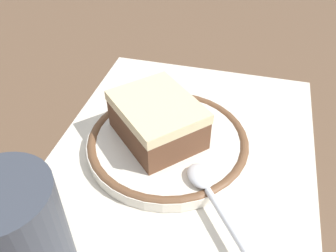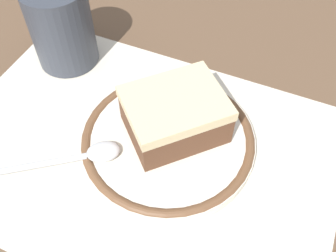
% 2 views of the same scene
% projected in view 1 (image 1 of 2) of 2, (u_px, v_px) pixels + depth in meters
% --- Properties ---
extents(ground_plane, '(2.40, 2.40, 0.00)m').
position_uv_depth(ground_plane, '(178.00, 166.00, 0.41)').
color(ground_plane, brown).
extents(placemat, '(0.43, 0.30, 0.00)m').
position_uv_depth(placemat, '(178.00, 166.00, 0.41)').
color(placemat, beige).
rests_on(placemat, ground_plane).
extents(plate, '(0.19, 0.19, 0.02)m').
position_uv_depth(plate, '(168.00, 142.00, 0.43)').
color(plate, silver).
rests_on(plate, placemat).
extents(cake_slice, '(0.13, 0.13, 0.05)m').
position_uv_depth(cake_slice, '(157.00, 120.00, 0.41)').
color(cake_slice, brown).
rests_on(cake_slice, plate).
extents(spoon, '(0.12, 0.10, 0.01)m').
position_uv_depth(spoon, '(210.00, 193.00, 0.36)').
color(spoon, silver).
rests_on(spoon, plate).
extents(cup, '(0.08, 0.08, 0.10)m').
position_uv_depth(cup, '(19.00, 239.00, 0.29)').
color(cup, '#383D47').
rests_on(cup, placemat).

